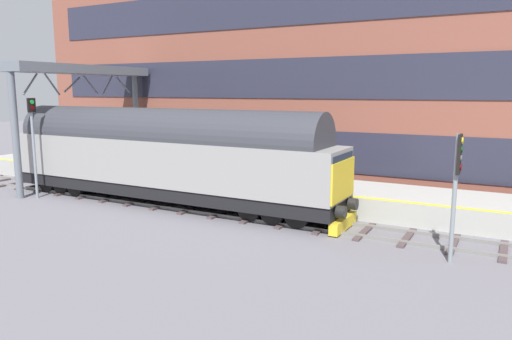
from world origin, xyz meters
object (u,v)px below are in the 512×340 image
diesel_locomotive (162,154)px  signal_post_near (457,180)px  platform_number_sign (333,162)px  signal_post_mid (33,137)px

diesel_locomotive → signal_post_near: (-1.93, -13.38, 0.25)m
signal_post_near → platform_number_sign: signal_post_near is taller
signal_post_near → diesel_locomotive: bearing=81.8°
diesel_locomotive → signal_post_mid: bearing=106.0°
platform_number_sign → signal_post_near: bearing=-125.3°
diesel_locomotive → signal_post_mid: signal_post_mid is taller
platform_number_sign → signal_post_mid: bearing=104.6°
signal_post_near → platform_number_sign: size_ratio=1.95×
diesel_locomotive → platform_number_sign: 8.19m
diesel_locomotive → signal_post_mid: (-1.93, 6.70, 0.67)m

